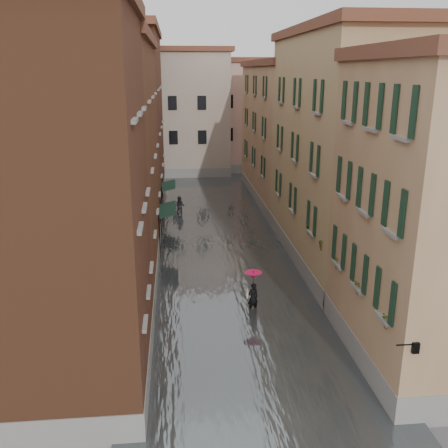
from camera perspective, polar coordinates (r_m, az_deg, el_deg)
name	(u,v)px	position (r m, az deg, el deg)	size (l,w,h in m)	color
ground	(246,340)	(22.10, 2.56, -13.14)	(120.00, 120.00, 0.00)	#535355
floodwater	(220,241)	(33.86, -0.50, -1.90)	(10.00, 60.00, 0.20)	#4F5558
building_left_near	(54,212)	(18.01, -18.83, 1.29)	(6.00, 8.00, 13.00)	brown
building_left_mid	(100,163)	(28.62, -14.00, 6.79)	(6.00, 14.00, 12.50)	brown
building_left_far	(124,122)	(43.29, -11.31, 11.31)	(6.00, 16.00, 14.00)	brown
building_right_near	(442,222)	(20.25, 23.64, 0.24)	(6.00, 8.00, 11.50)	#96704D
building_right_mid	(346,154)	(29.92, 13.77, 7.73)	(6.00, 14.00, 13.00)	tan
building_right_far	(288,135)	(44.32, 7.38, 10.00)	(6.00, 16.00, 11.50)	#96704D
building_end_cream	(173,114)	(57.08, -5.87, 12.37)	(12.00, 9.00, 13.00)	#B09E8C
building_end_pink	(250,117)	(59.77, 3.01, 12.16)	(10.00, 9.00, 12.00)	tan
awning_near	(167,210)	(32.47, -6.55, 1.54)	(1.09, 3.42, 2.80)	black
awning_far	(168,187)	(39.31, -6.42, 4.28)	(1.09, 3.17, 2.80)	black
wall_lantern	(414,347)	(16.82, 20.92, -13.00)	(0.71, 0.22, 0.35)	black
window_planters	(341,257)	(21.96, 13.23, -3.67)	(0.59, 10.88, 0.84)	brown
pedestrian_main	(253,289)	(23.92, 3.33, -7.38)	(0.85, 0.85, 2.06)	black
pedestrian_far	(180,206)	(39.97, -5.06, 2.05)	(0.77, 0.60, 1.58)	black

